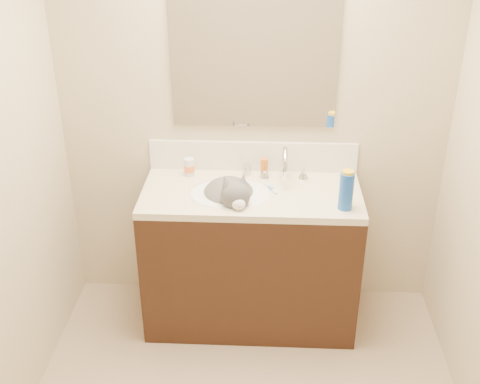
# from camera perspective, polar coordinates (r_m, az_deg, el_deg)

# --- Properties ---
(room_shell) EXTENTS (2.24, 2.54, 2.52)m
(room_shell) POSITION_cam_1_polar(r_m,az_deg,el_deg) (2.13, 0.41, 2.78)
(room_shell) COLOR #C0AE8F
(room_shell) RESTS_ON ground
(vanity_cabinet) EXTENTS (1.20, 0.55, 0.82)m
(vanity_cabinet) POSITION_cam_1_polar(r_m,az_deg,el_deg) (3.52, 1.02, -6.43)
(vanity_cabinet) COLOR black
(vanity_cabinet) RESTS_ON ground
(counter_slab) EXTENTS (1.20, 0.55, 0.04)m
(counter_slab) POSITION_cam_1_polar(r_m,az_deg,el_deg) (3.29, 1.09, -0.23)
(counter_slab) COLOR beige
(counter_slab) RESTS_ON vanity_cabinet
(basin) EXTENTS (0.45, 0.36, 0.14)m
(basin) POSITION_cam_1_polar(r_m,az_deg,el_deg) (3.29, -1.03, -1.20)
(basin) COLOR white
(basin) RESTS_ON vanity_cabinet
(faucet) EXTENTS (0.28, 0.20, 0.21)m
(faucet) POSITION_cam_1_polar(r_m,az_deg,el_deg) (3.37, 4.24, 2.39)
(faucet) COLOR silver
(faucet) RESTS_ON counter_slab
(cat) EXTENTS (0.41, 0.45, 0.33)m
(cat) POSITION_cam_1_polar(r_m,az_deg,el_deg) (3.27, -0.94, -0.56)
(cat) COLOR #4A484A
(cat) RESTS_ON basin
(backsplash) EXTENTS (1.20, 0.02, 0.18)m
(backsplash) POSITION_cam_1_polar(r_m,az_deg,el_deg) (3.48, 1.24, 3.41)
(backsplash) COLOR silver
(backsplash) RESTS_ON counter_slab
(mirror) EXTENTS (0.90, 0.02, 0.80)m
(mirror) POSITION_cam_1_polar(r_m,az_deg,el_deg) (3.28, 1.35, 12.83)
(mirror) COLOR white
(mirror) RESTS_ON room_shell
(pill_bottle) EXTENTS (0.06, 0.06, 0.10)m
(pill_bottle) POSITION_cam_1_polar(r_m,az_deg,el_deg) (3.45, -4.82, 2.38)
(pill_bottle) COLOR silver
(pill_bottle) RESTS_ON counter_slab
(pill_label) EXTENTS (0.06, 0.06, 0.04)m
(pill_label) POSITION_cam_1_polar(r_m,az_deg,el_deg) (3.45, -4.81, 2.27)
(pill_label) COLOR orange
(pill_label) RESTS_ON pill_bottle
(silver_jar) EXTENTS (0.06, 0.06, 0.06)m
(silver_jar) POSITION_cam_1_polar(r_m,az_deg,el_deg) (3.45, 0.64, 2.08)
(silver_jar) COLOR #B7B7BC
(silver_jar) RESTS_ON counter_slab
(amber_bottle) EXTENTS (0.05, 0.05, 0.10)m
(amber_bottle) POSITION_cam_1_polar(r_m,az_deg,el_deg) (3.44, 2.32, 2.37)
(amber_bottle) COLOR #C35E17
(amber_bottle) RESTS_ON counter_slab
(toothbrush) EXTENTS (0.07, 0.13, 0.01)m
(toothbrush) POSITION_cam_1_polar(r_m,az_deg,el_deg) (3.31, 2.96, 0.36)
(toothbrush) COLOR silver
(toothbrush) RESTS_ON counter_slab
(toothbrush_head) EXTENTS (0.03, 0.04, 0.02)m
(toothbrush_head) POSITION_cam_1_polar(r_m,az_deg,el_deg) (3.31, 2.96, 0.42)
(toothbrush_head) COLOR #6AAFE2
(toothbrush_head) RESTS_ON counter_slab
(spray_can) EXTENTS (0.09, 0.09, 0.20)m
(spray_can) POSITION_cam_1_polar(r_m,az_deg,el_deg) (3.11, 10.03, 0.08)
(spray_can) COLOR #184CAE
(spray_can) RESTS_ON counter_slab
(spray_cap) EXTENTS (0.07, 0.07, 0.04)m
(spray_cap) POSITION_cam_1_polar(r_m,az_deg,el_deg) (3.07, 10.18, 1.69)
(spray_cap) COLOR gold
(spray_cap) RESTS_ON spray_can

